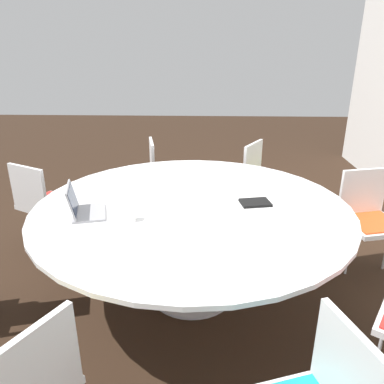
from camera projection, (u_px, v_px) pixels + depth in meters
The scene contains 9 objects.
ground_plane at pixel (192, 292), 2.97m from camera, with size 16.00×16.00×0.00m, color black.
conference_table at pixel (192, 214), 2.72m from camera, with size 2.26×2.26×0.76m.
chair_4 at pixel (369, 213), 3.12m from camera, with size 0.51×0.53×0.87m.
chair_5 at pixel (263, 176), 4.00m from camera, with size 0.59×0.59×0.87m.
chair_6 at pixel (164, 171), 4.16m from camera, with size 0.51×0.50×0.87m.
chair_7 at pixel (42, 199), 3.41m from camera, with size 0.57×0.58×0.87m.
laptop at pixel (82, 207), 2.52m from camera, with size 0.34×0.30×0.21m.
spiral_notebook at pixel (255, 203), 2.70m from camera, with size 0.19×0.23×0.02m.
coffee_cup at pixel (131, 214), 2.44m from camera, with size 0.07×0.07×0.09m.
Camera 1 is at (2.47, 0.09, 1.82)m, focal length 35.00 mm.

